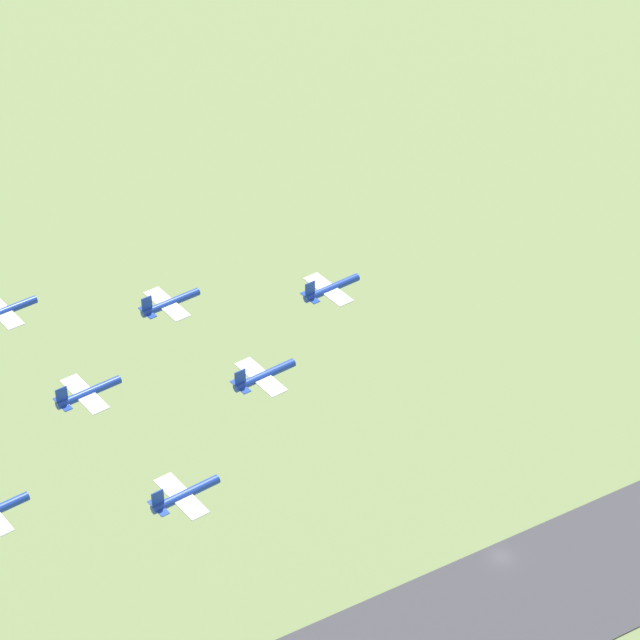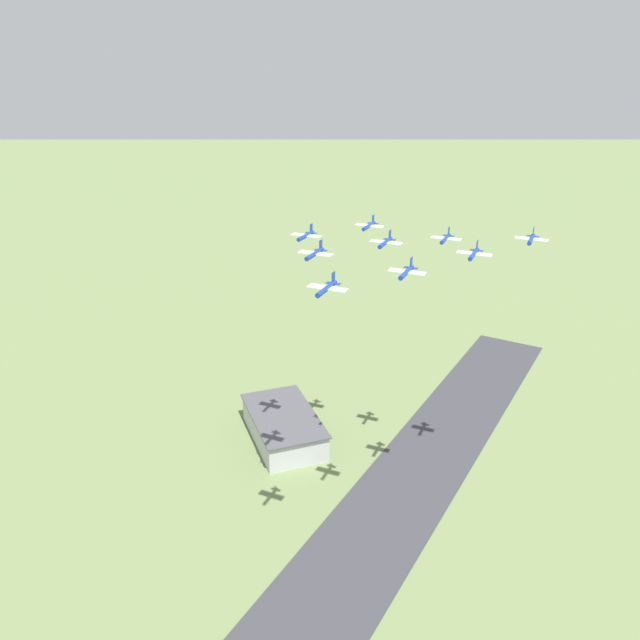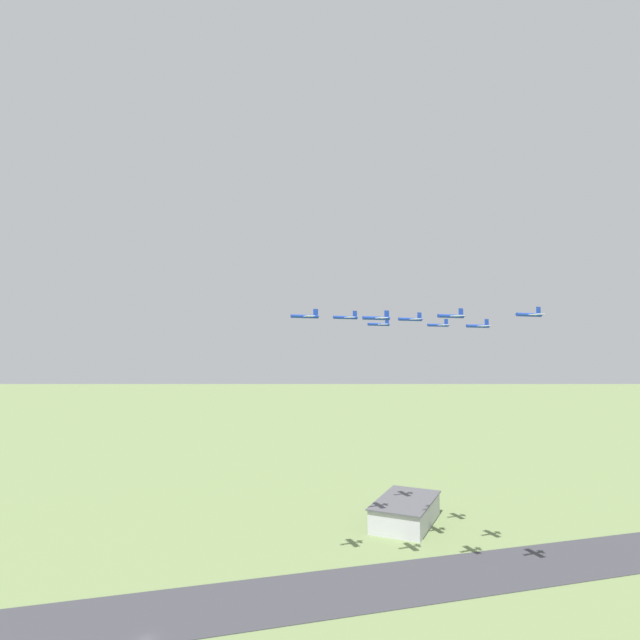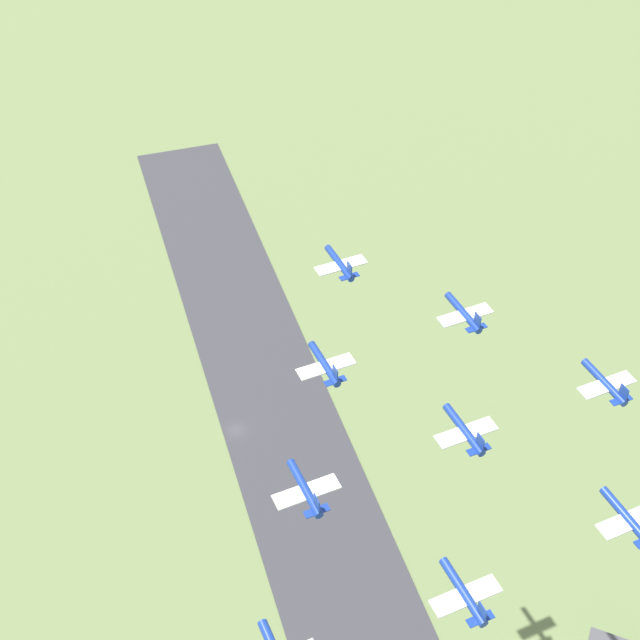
# 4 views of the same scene
# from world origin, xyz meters

# --- Properties ---
(ground_plane) EXTENTS (3000.00, 3000.00, 0.00)m
(ground_plane) POSITION_xyz_m (0.00, 0.00, 0.00)
(ground_plane) COLOR #6B7F4C
(jet_0) EXTENTS (7.09, 7.04, 2.73)m
(jet_0) POSITION_xyz_m (34.10, -24.25, 76.55)
(jet_0) COLOR #19389E
(jet_1) EXTENTS (7.09, 7.04, 2.73)m
(jet_1) POSITION_xyz_m (39.63, -43.55, 75.86)
(jet_1) COLOR #19389E
(jet_2) EXTENTS (7.09, 7.04, 2.73)m
(jet_2) POSITION_xyz_m (53.65, -28.78, 77.29)
(jet_2) COLOR #19389E
(jet_3) EXTENTS (7.09, 7.04, 2.73)m
(jet_3) POSITION_xyz_m (45.17, -62.84, 76.21)
(jet_3) COLOR #19389E
(jet_4) EXTENTS (7.09, 7.04, 2.73)m
(jet_4) POSITION_xyz_m (59.19, -48.08, 76.53)
(jet_4) COLOR #19389E
(jet_5) EXTENTS (7.09, 7.04, 2.73)m
(jet_5) POSITION_xyz_m (73.21, -33.32, 75.97)
(jet_5) COLOR #19389E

